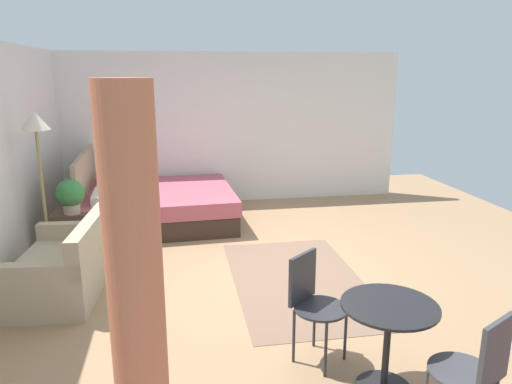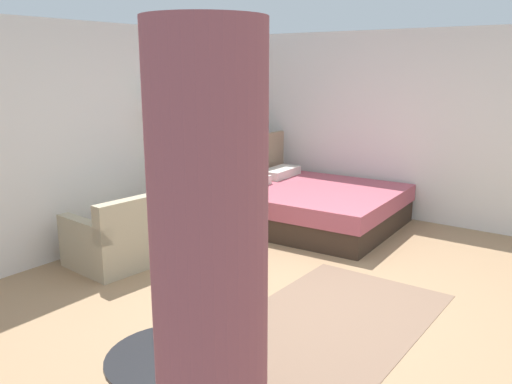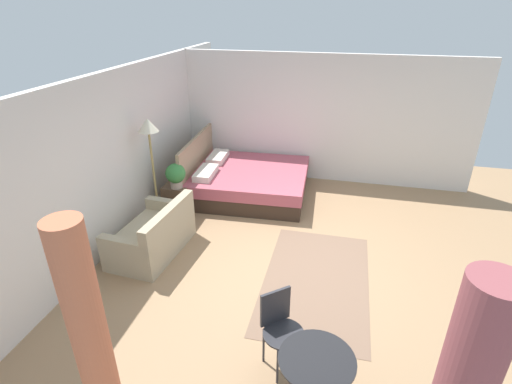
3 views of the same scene
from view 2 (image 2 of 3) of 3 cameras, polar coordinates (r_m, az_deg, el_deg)
ground_plane at (r=5.00m, az=6.84°, el=-11.82°), size 9.39×8.93×0.02m
wall_back at (r=6.54m, az=-16.14°, el=5.74°), size 9.39×0.12×2.60m
wall_right at (r=7.53m, az=19.25°, el=6.48°), size 0.12×5.93×2.60m
area_rug at (r=4.61m, az=7.58°, el=-13.97°), size 2.43×1.41×0.01m
bed at (r=7.23m, az=5.63°, el=-1.29°), size 2.08×2.29×1.12m
couch at (r=6.07m, az=-12.74°, el=-4.58°), size 1.42×0.92×0.79m
nightstand at (r=7.09m, az=-5.65°, el=-1.82°), size 0.45×0.44×0.51m
potted_plant at (r=6.87m, az=-6.02°, el=1.99°), size 0.35×0.35×0.45m
vase at (r=7.08m, az=-4.94°, el=0.99°), size 0.11×0.11×0.17m
floor_lamp at (r=6.69m, az=-9.58°, el=8.64°), size 0.33×0.33×1.83m
cafe_chair_near_couch at (r=3.47m, az=-7.97°, el=-13.83°), size 0.59×0.59×0.87m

